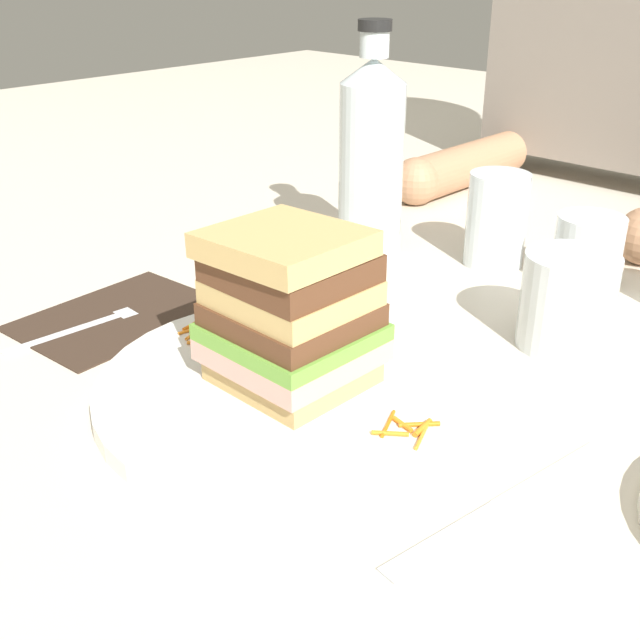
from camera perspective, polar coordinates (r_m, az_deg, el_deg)
The scene contains 22 objects.
ground_plane at distance 0.62m, azimuth 0.77°, elevation -5.10°, with size 3.00×3.00×0.00m, color beige.
main_plate at distance 0.60m, azimuth -1.97°, elevation -4.94°, with size 0.30×0.30×0.01m, color white.
sandwich at distance 0.57m, azimuth -2.13°, elevation 0.69°, with size 0.11×0.11×0.12m.
carrot_shred_0 at distance 0.68m, azimuth -8.39°, elevation -0.65°, with size 0.00×0.00×0.02m, color orange.
carrot_shred_1 at distance 0.69m, azimuth -7.90°, elevation -0.27°, with size 0.00×0.00×0.02m, color orange.
carrot_shred_2 at distance 0.68m, azimuth -9.27°, elevation -0.70°, with size 0.00×0.00×0.02m, color orange.
carrot_shred_3 at distance 0.68m, azimuth -8.96°, elevation -0.92°, with size 0.00×0.00×0.03m, color orange.
carrot_shred_4 at distance 0.69m, azimuth -8.90°, elevation -0.18°, with size 0.00×0.00×0.03m, color orange.
carrot_shred_5 at distance 0.66m, azimuth -8.48°, elevation -1.61°, with size 0.00×0.00×0.03m, color orange.
carrot_shred_6 at distance 0.54m, azimuth 7.38°, elevation -8.27°, with size 0.00×0.00×0.03m, color orange.
carrot_shred_7 at distance 0.55m, azimuth 7.41°, elevation -7.73°, with size 0.00×0.00×0.02m, color orange.
carrot_shred_8 at distance 0.55m, azimuth 4.94°, elevation -7.47°, with size 0.00×0.00×0.03m, color orange.
carrot_shred_9 at distance 0.54m, azimuth 5.09°, elevation -8.16°, with size 0.00×0.00×0.03m, color orange.
carrot_shred_10 at distance 0.55m, azimuth 5.98°, elevation -7.49°, with size 0.00×0.00×0.02m, color orange.
carrot_shred_11 at distance 0.55m, azimuth 7.18°, elevation -7.49°, with size 0.00×0.00×0.03m, color orange.
napkin_dark at distance 0.76m, azimuth -14.38°, elevation 0.33°, with size 0.13×0.18×0.00m, color #38281E.
fork at distance 0.75m, azimuth -15.89°, elevation 0.04°, with size 0.02×0.17×0.00m.
knife at distance 0.51m, azimuth 12.80°, elevation -13.08°, with size 0.04×0.20×0.00m.
juice_glass at distance 0.70m, azimuth 17.40°, elevation 1.09°, with size 0.08×0.08×0.08m.
water_bottle at distance 0.85m, azimuth 3.72°, elevation 11.60°, with size 0.07×0.07×0.25m.
empty_tumbler_0 at distance 0.86m, azimuth 12.63°, elevation 7.09°, with size 0.06×0.06×0.10m, color silver.
empty_tumbler_1 at distance 0.83m, azimuth 18.75°, elevation 4.65°, with size 0.07×0.07×0.07m, color silver.
Camera 1 is at (0.36, -0.39, 0.32)m, focal length 44.30 mm.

